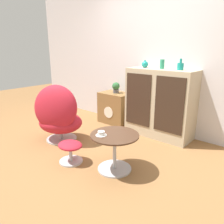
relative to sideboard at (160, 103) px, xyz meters
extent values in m
plane|color=olive|center=(-0.27, -1.26, -0.57)|extent=(12.00, 12.00, 0.00)
cube|color=silver|center=(-0.27, 0.27, 0.73)|extent=(6.40, 0.06, 2.60)
cube|color=tan|center=(0.00, 0.00, 0.00)|extent=(1.13, 0.47, 1.15)
cube|color=#332319|center=(-0.28, -0.24, 0.06)|extent=(0.47, 0.01, 0.87)
cube|color=#332319|center=(0.28, -0.24, 0.06)|extent=(0.47, 0.01, 0.87)
cube|color=brown|center=(-1.00, 0.03, -0.27)|extent=(0.62, 0.42, 0.61)
cylinder|color=beige|center=(-1.00, -0.18, -0.32)|extent=(0.22, 0.01, 0.22)
cylinder|color=#B7B7BC|center=(-1.12, -1.23, -0.56)|extent=(0.49, 0.49, 0.02)
cylinder|color=#B7B7BC|center=(-1.12, -1.23, -0.49)|extent=(0.06, 0.06, 0.11)
ellipsoid|color=#B21E2D|center=(-1.12, -1.23, -0.27)|extent=(0.90, 0.85, 0.34)
ellipsoid|color=#B21E2D|center=(-1.06, -1.34, 0.01)|extent=(0.83, 0.71, 0.76)
cylinder|color=#B7B7BC|center=(-0.41, -1.60, -0.56)|extent=(0.31, 0.31, 0.02)
cylinder|color=#B7B7BC|center=(-0.41, -1.60, -0.47)|extent=(0.04, 0.04, 0.18)
ellipsoid|color=#B21E2D|center=(-0.41, -1.60, -0.33)|extent=(0.35, 0.29, 0.09)
cylinder|color=#B7B7BC|center=(0.15, -1.36, -0.56)|extent=(0.42, 0.42, 0.02)
cylinder|color=#B7B7BC|center=(0.15, -1.36, -0.34)|extent=(0.04, 0.04, 0.44)
cylinder|color=#472D1E|center=(0.15, -1.36, -0.11)|extent=(0.59, 0.59, 0.02)
ellipsoid|color=teal|center=(-0.33, 0.00, 0.63)|extent=(0.11, 0.11, 0.11)
cylinder|color=teal|center=(-0.33, 0.00, 0.69)|extent=(0.03, 0.03, 0.02)
cylinder|color=#2D8E6B|center=(0.00, 0.00, 0.65)|extent=(0.07, 0.07, 0.15)
cylinder|color=teal|center=(0.31, 0.00, 0.62)|extent=(0.10, 0.10, 0.11)
cylinder|color=teal|center=(0.31, 0.00, 0.71)|extent=(0.03, 0.03, 0.07)
cylinder|color=#4C4C51|center=(-0.99, 0.03, 0.08)|extent=(0.11, 0.11, 0.07)
sphere|color=#2D6638|center=(-0.99, 0.03, 0.18)|extent=(0.15, 0.15, 0.15)
cylinder|color=white|center=(0.05, -1.49, -0.10)|extent=(0.13, 0.13, 0.01)
cylinder|color=white|center=(0.05, -1.49, -0.07)|extent=(0.08, 0.08, 0.05)
camera|label=1|loc=(1.72, -3.22, 0.91)|focal=35.00mm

